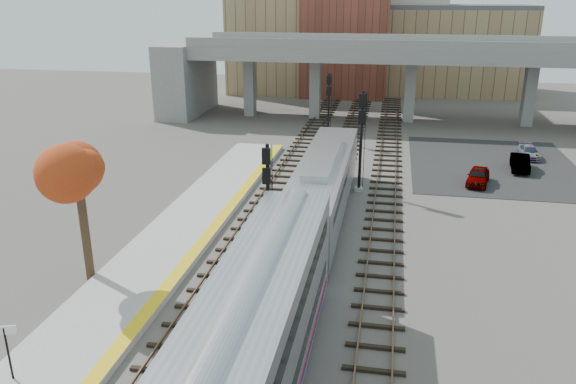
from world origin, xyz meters
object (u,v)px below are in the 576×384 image
(signal_mast_mid, at_px, (361,142))
(tree, at_px, (77,170))
(signal_mast_far, at_px, (328,109))
(car_c, at_px, (529,152))
(car_a, at_px, (478,176))
(locomotive, at_px, (324,185))
(car_b, at_px, (520,163))
(signal_mast_near, at_px, (268,208))

(signal_mast_mid, xyz_separation_m, tree, (-12.79, -16.41, 2.13))
(signal_mast_far, xyz_separation_m, car_c, (18.60, -2.79, -2.70))
(signal_mast_far, height_order, car_a, signal_mast_far)
(car_a, relative_size, car_c, 1.04)
(locomotive, bearing_deg, car_b, 41.92)
(car_c, bearing_deg, signal_mast_mid, -141.78)
(locomotive, distance_m, car_c, 24.19)
(locomotive, relative_size, tree, 2.37)
(signal_mast_far, relative_size, car_c, 1.82)
(car_a, xyz_separation_m, car_b, (3.93, 4.43, 0.00))
(signal_mast_near, height_order, car_b, signal_mast_near)
(locomotive, distance_m, signal_mast_mid, 6.18)
(tree, height_order, car_c, tree)
(locomotive, distance_m, signal_mast_near, 7.67)
(car_c, bearing_deg, car_a, -123.83)
(signal_mast_mid, xyz_separation_m, car_b, (12.93, 7.76, -3.13))
(signal_mast_mid, distance_m, car_c, 19.08)
(tree, bearing_deg, signal_mast_far, 74.42)
(signal_mast_far, height_order, car_b, signal_mast_far)
(tree, bearing_deg, signal_mast_mid, 52.07)
(signal_mast_mid, distance_m, tree, 20.92)
(car_c, bearing_deg, signal_mast_far, 170.17)
(signal_mast_near, xyz_separation_m, signal_mast_far, (-0.00, 27.70, -0.02))
(car_a, bearing_deg, signal_mast_near, -115.82)
(signal_mast_near, distance_m, signal_mast_mid, 13.59)
(locomotive, height_order, signal_mast_near, signal_mast_near)
(locomotive, bearing_deg, car_a, 39.22)
(tree, height_order, car_a, tree)
(signal_mast_near, relative_size, car_b, 1.69)
(signal_mast_mid, relative_size, car_c, 2.04)
(locomotive, xyz_separation_m, car_c, (16.50, 17.61, -1.70))
(car_c, bearing_deg, tree, -135.19)
(signal_mast_near, xyz_separation_m, car_a, (13.10, 16.28, -2.60))
(car_b, bearing_deg, car_a, -124.96)
(locomotive, relative_size, car_c, 5.14)
(signal_mast_near, xyz_separation_m, car_b, (17.03, 20.71, -2.60))
(signal_mast_mid, bearing_deg, tree, -127.93)
(locomotive, relative_size, signal_mast_near, 2.82)
(locomotive, height_order, car_c, locomotive)
(signal_mast_far, bearing_deg, tree, -105.58)
(signal_mast_near, xyz_separation_m, signal_mast_mid, (4.10, 12.94, 0.53))
(locomotive, relative_size, car_b, 4.77)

